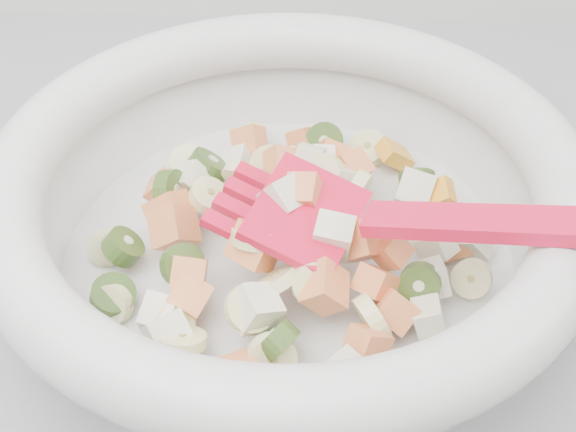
{
  "coord_description": "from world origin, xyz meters",
  "views": [
    {
      "loc": [
        -0.17,
        1.05,
        1.26
      ],
      "look_at": [
        -0.18,
        1.4,
        0.95
      ],
      "focal_mm": 50.0,
      "sensor_mm": 36.0,
      "label": 1
    }
  ],
  "objects": [
    {
      "name": "mixing_bowl",
      "position": [
        -0.18,
        1.4,
        0.95
      ],
      "size": [
        0.42,
        0.35,
        0.13
      ],
      "color": "silver",
      "rests_on": "counter"
    }
  ]
}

